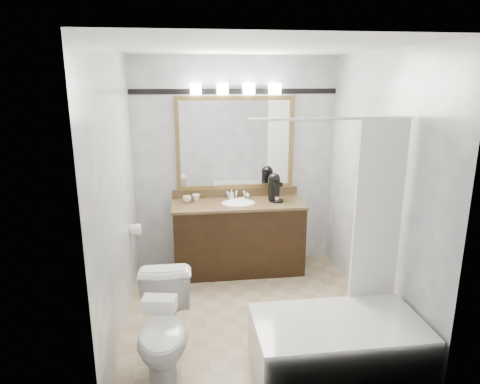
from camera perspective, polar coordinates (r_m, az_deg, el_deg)
room at (r=3.88m, az=1.67°, el=0.03°), size 2.42×2.62×2.52m
vanity at (r=5.09m, az=-0.24°, el=-5.84°), size 1.53×0.58×0.97m
mirror at (r=5.07m, az=-0.63°, el=6.48°), size 1.40×0.04×1.10m
vanity_light_bar at (r=4.97m, az=-0.58°, el=13.63°), size 1.02×0.14×0.12m
accent_stripe at (r=5.03m, az=-0.67°, el=13.27°), size 2.40×0.01×0.06m
bathtub at (r=3.61m, az=13.14°, el=-18.49°), size 1.30×0.75×1.96m
tp_roll at (r=4.66m, az=-13.76°, el=-4.89°), size 0.11×0.12×0.12m
toilet at (r=3.48m, az=-10.05°, el=-17.75°), size 0.44×0.76×0.77m
tissue_box at (r=2.96m, az=-10.70°, el=-14.42°), size 0.24×0.16×0.09m
coffee_maker at (r=5.03m, az=4.60°, el=0.75°), size 0.17×0.21×0.33m
cup_left at (r=5.00m, az=-7.08°, el=-0.94°), size 0.12×0.12×0.07m
cup_right at (r=5.04m, az=-5.87°, el=-0.76°), size 0.11×0.11×0.08m
soap_bottle_a at (r=5.07m, az=-1.15°, el=-0.35°), size 0.06×0.06×0.12m
soap_bottle_b at (r=5.14m, az=1.01°, el=-0.40°), size 0.06×0.06×0.07m
soap_bar at (r=5.07m, az=0.17°, el=-0.90°), size 0.09×0.06×0.02m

